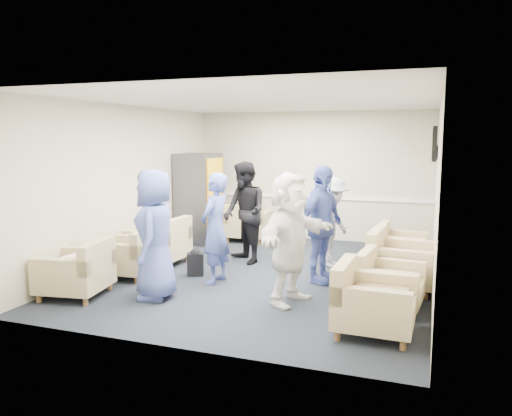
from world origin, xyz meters
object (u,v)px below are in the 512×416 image
(person_front_left, at_px, (155,234))
(armchair_right_near, at_px, (369,304))
(armchair_right_midfar, at_px, (397,264))
(vending_machine, at_px, (199,198))
(armchair_left_near, at_px, (79,273))
(armchair_corner, at_px, (247,225))
(person_back_left, at_px, (245,212))
(armchair_right_midnear, at_px, (386,284))
(person_mid_left, at_px, (215,228))
(armchair_left_far, at_px, (161,245))
(person_back_right, at_px, (332,222))
(armchair_left_mid, at_px, (131,257))
(armchair_right_far, at_px, (399,249))
(person_mid_right, at_px, (321,224))
(person_front_right, at_px, (290,238))

(person_front_left, bearing_deg, armchair_right_near, 65.38)
(armchair_right_midfar, relative_size, vending_machine, 0.52)
(armchair_left_near, height_order, armchair_corner, armchair_corner)
(armchair_corner, bearing_deg, person_back_left, 107.25)
(armchair_right_midnear, bearing_deg, person_mid_left, 88.66)
(person_mid_left, bearing_deg, armchair_right_midnear, 87.69)
(armchair_corner, xyz_separation_m, person_back_left, (0.61, -1.73, 0.54))
(armchair_left_far, xyz_separation_m, person_back_right, (2.76, 0.88, 0.41))
(armchair_left_far, bearing_deg, vending_machine, -171.18)
(armchair_left_mid, distance_m, armchair_left_far, 0.83)
(armchair_left_mid, bearing_deg, person_back_right, 117.31)
(armchair_right_midfar, xyz_separation_m, armchair_right_far, (-0.06, 1.28, -0.05))
(armchair_right_midnear, relative_size, person_back_right, 0.56)
(vending_machine, relative_size, person_mid_right, 1.05)
(armchair_right_near, relative_size, person_mid_left, 0.52)
(armchair_right_midfar, bearing_deg, armchair_left_mid, 104.64)
(armchair_left_mid, xyz_separation_m, person_mid_right, (2.84, 0.71, 0.56))
(armchair_left_near, relative_size, armchair_left_far, 1.05)
(person_back_left, bearing_deg, armchair_left_near, -76.38)
(armchair_right_midnear, bearing_deg, armchair_right_far, 5.18)
(armchair_right_far, relative_size, person_back_left, 0.46)
(person_back_right, bearing_deg, person_front_left, 154.75)
(person_front_left, bearing_deg, person_back_right, 123.55)
(armchair_right_midfar, height_order, armchair_right_far, armchair_right_midfar)
(armchair_left_mid, relative_size, person_back_left, 0.49)
(armchair_right_midfar, bearing_deg, armchair_corner, 56.79)
(armchair_left_mid, xyz_separation_m, armchair_right_midnear, (3.87, -0.14, -0.01))
(armchair_right_far, height_order, vending_machine, vending_machine)
(armchair_right_midfar, relative_size, armchair_right_far, 1.17)
(armchair_left_near, distance_m, armchair_right_near, 3.88)
(person_back_right, bearing_deg, armchair_left_mid, 133.58)
(person_front_left, bearing_deg, armchair_right_midnear, 83.21)
(armchair_right_near, xyz_separation_m, vending_machine, (-3.94, 3.82, 0.59))
(armchair_left_far, bearing_deg, person_mid_left, 65.44)
(armchair_right_midnear, distance_m, person_front_left, 3.08)
(armchair_right_midnear, distance_m, person_mid_right, 1.45)
(person_front_left, distance_m, person_back_right, 3.13)
(armchair_left_near, relative_size, armchair_right_near, 1.10)
(armchair_left_near, height_order, person_front_left, person_front_left)
(armchair_right_midnear, xyz_separation_m, person_back_left, (-2.53, 1.58, 0.57))
(armchair_right_midnear, distance_m, armchair_corner, 4.56)
(armchair_left_mid, distance_m, vending_machine, 2.83)
(person_mid_left, xyz_separation_m, person_front_right, (1.30, -0.52, 0.04))
(person_mid_right, bearing_deg, armchair_right_midnear, -108.86)
(armchair_left_far, relative_size, person_back_left, 0.51)
(armchair_right_near, bearing_deg, person_back_right, 20.66)
(armchair_right_midnear, xyz_separation_m, person_mid_right, (-1.04, 0.84, 0.57))
(armchair_left_mid, height_order, person_front_left, person_front_left)
(armchair_right_far, xyz_separation_m, armchair_corner, (-3.15, 1.13, 0.03))
(armchair_left_near, relative_size, person_mid_right, 0.54)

